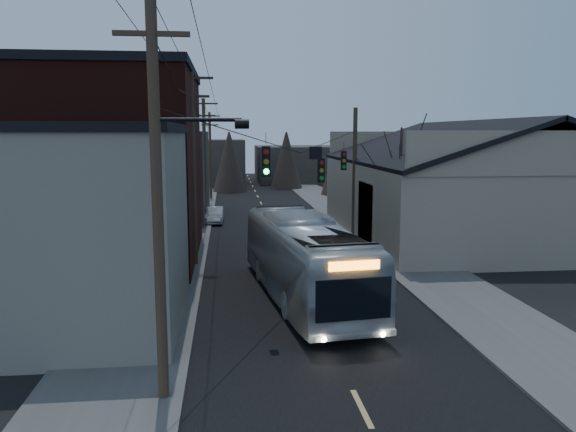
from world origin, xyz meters
name	(u,v)px	position (x,y,z in m)	size (l,w,h in m)	color
road_surface	(272,226)	(0.00, 30.00, 0.01)	(9.00, 110.00, 0.02)	black
sidewalk_left	(184,227)	(-6.50, 30.00, 0.06)	(4.00, 110.00, 0.12)	#474744
sidewalk_right	(358,224)	(6.50, 30.00, 0.06)	(4.00, 110.00, 0.12)	#474744
building_clapboard	(63,231)	(-9.00, 9.00, 3.50)	(8.00, 8.00, 7.00)	#6E685B
building_brick	(101,168)	(-10.00, 20.00, 5.00)	(10.00, 12.00, 10.00)	#33100B
building_left_far	(151,175)	(-9.50, 36.00, 3.50)	(9.00, 14.00, 7.00)	#332D29
warehouse	(471,196)	(13.00, 25.00, 2.70)	(16.16, 20.60, 7.73)	gray
building_far_left	(207,162)	(-6.00, 65.00, 3.00)	(10.00, 12.00, 6.00)	#332D29
building_far_right	(298,163)	(7.00, 70.00, 2.50)	(12.00, 14.00, 5.00)	#332D29
bare_tree	(400,191)	(6.50, 20.00, 3.60)	(0.40, 0.40, 7.20)	black
utility_lines	(230,164)	(-3.11, 24.14, 4.95)	(11.24, 45.28, 10.50)	#382B1E
bus	(304,259)	(-0.15, 11.55, 1.70)	(2.86, 12.21, 3.40)	#A4ABB0
parked_car	(215,215)	(-4.30, 32.10, 0.61)	(1.30, 3.73, 1.23)	#A8ABB0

